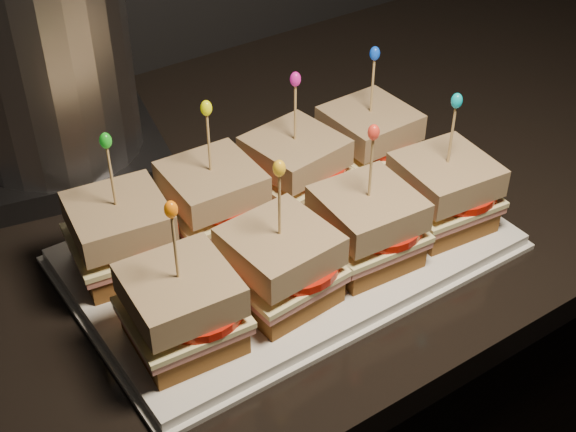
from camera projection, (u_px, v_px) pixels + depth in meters
cabinet at (305, 396)px, 1.32m from camera, size 2.60×0.68×0.84m
granite_slab at (309, 176)px, 1.05m from camera, size 2.64×0.72×0.04m
platter at (288, 249)px, 0.89m from camera, size 0.46×0.28×0.02m
platter_rim at (288, 253)px, 0.89m from camera, size 0.47×0.30×0.01m
sandwich_0_bread_bot at (124, 256)px, 0.84m from camera, size 0.10×0.10×0.03m
sandwich_0_ham at (122, 244)px, 0.83m from camera, size 0.11×0.11×0.01m
sandwich_0_cheese at (122, 239)px, 0.83m from camera, size 0.12×0.11×0.01m
sandwich_0_tomato at (134, 232)px, 0.83m from camera, size 0.09×0.09×0.01m
sandwich_0_bread_top at (118, 217)px, 0.81m from camera, size 0.11×0.11×0.03m
sandwich_0_pick at (112, 180)px, 0.78m from camera, size 0.00×0.00×0.09m
sandwich_0_frill at (106, 141)px, 0.76m from camera, size 0.01×0.01×0.02m
sandwich_1_bread_bot at (214, 220)px, 0.89m from camera, size 0.10×0.10×0.03m
sandwich_1_ham at (213, 208)px, 0.88m from camera, size 0.11×0.10×0.01m
sandwich_1_cheese at (213, 203)px, 0.88m from camera, size 0.11×0.10×0.01m
sandwich_1_tomato at (225, 197)px, 0.88m from camera, size 0.09×0.09×0.01m
sandwich_1_bread_top at (212, 182)px, 0.86m from camera, size 0.10×0.10×0.03m
sandwich_1_pick at (209, 146)px, 0.83m from camera, size 0.00×0.00×0.09m
sandwich_1_frill at (206, 108)px, 0.81m from camera, size 0.01×0.01×0.02m
sandwich_2_bread_bot at (295, 188)px, 0.94m from camera, size 0.10×0.10×0.03m
sandwich_2_ham at (295, 177)px, 0.93m from camera, size 0.11×0.11×0.01m
sandwich_2_cheese at (295, 172)px, 0.93m from camera, size 0.12×0.11×0.01m
sandwich_2_tomato at (306, 165)px, 0.92m from camera, size 0.09×0.09×0.01m
sandwich_2_bread_top at (295, 151)px, 0.91m from camera, size 0.11×0.11×0.03m
sandwich_2_pick at (295, 116)px, 0.88m from camera, size 0.00×0.00×0.09m
sandwich_2_frill at (295, 79)px, 0.86m from camera, size 0.01×0.01×0.02m
sandwich_3_bread_bot at (367, 159)px, 0.99m from camera, size 0.09×0.09×0.03m
sandwich_3_ham at (368, 148)px, 0.98m from camera, size 0.10×0.10×0.01m
sandwich_3_cheese at (368, 143)px, 0.98m from camera, size 0.11×0.10×0.01m
sandwich_3_tomato at (380, 137)px, 0.97m from camera, size 0.09×0.09×0.01m
sandwich_3_bread_top at (370, 123)px, 0.96m from camera, size 0.10×0.10×0.03m
sandwich_3_pick at (372, 89)px, 0.93m from camera, size 0.00×0.00×0.09m
sandwich_3_frill at (375, 53)px, 0.90m from camera, size 0.01×0.01×0.02m
sandwich_4_bread_bot at (184, 330)px, 0.76m from camera, size 0.10×0.10×0.03m
sandwich_4_ham at (183, 318)px, 0.75m from camera, size 0.11×0.11×0.01m
sandwich_4_cheese at (182, 312)px, 0.74m from camera, size 0.11×0.11×0.01m
sandwich_4_tomato at (196, 305)px, 0.74m from camera, size 0.09×0.09×0.01m
sandwich_4_bread_top at (180, 290)px, 0.73m from camera, size 0.10×0.10×0.03m
sandwich_4_pick at (175, 251)px, 0.70m from camera, size 0.00×0.00×0.09m
sandwich_4_frill at (171, 210)px, 0.67m from camera, size 0.01×0.01×0.02m
sandwich_5_bread_bot at (280, 286)px, 0.81m from camera, size 0.10×0.10×0.03m
sandwich_5_ham at (280, 274)px, 0.80m from camera, size 0.11×0.11×0.01m
sandwich_5_cheese at (280, 268)px, 0.79m from camera, size 0.11×0.11×0.01m
sandwich_5_tomato at (293, 261)px, 0.79m from camera, size 0.09×0.09×0.01m
sandwich_5_bread_top at (280, 246)px, 0.78m from camera, size 0.10×0.10×0.03m
sandwich_5_pick at (280, 208)px, 0.75m from camera, size 0.00×0.00×0.09m
sandwich_5_frill at (279, 168)px, 0.72m from camera, size 0.01×0.01×0.02m
sandwich_6_bread_bot at (365, 247)px, 0.86m from camera, size 0.10×0.10×0.03m
sandwich_6_ham at (366, 235)px, 0.85m from camera, size 0.11×0.11×0.01m
sandwich_6_cheese at (366, 230)px, 0.84m from camera, size 0.11×0.11×0.01m
sandwich_6_tomato at (379, 223)px, 0.84m from camera, size 0.09×0.09×0.01m
sandwich_6_bread_top at (368, 208)px, 0.82m from camera, size 0.10×0.10×0.03m
sandwich_6_pick at (371, 171)px, 0.80m from camera, size 0.00×0.00×0.09m
sandwich_6_frill at (374, 132)px, 0.77m from camera, size 0.01×0.01×0.02m
sandwich_7_bread_bot at (441, 212)px, 0.91m from camera, size 0.10×0.10×0.03m
sandwich_7_ham at (442, 200)px, 0.89m from camera, size 0.11×0.11×0.01m
sandwich_7_cheese at (443, 195)px, 0.89m from camera, size 0.11×0.11×0.01m
sandwich_7_tomato at (456, 189)px, 0.89m from camera, size 0.09×0.09×0.01m
sandwich_7_bread_top at (446, 174)px, 0.87m from camera, size 0.10×0.10×0.03m
sandwich_7_pick at (451, 138)px, 0.85m from camera, size 0.00×0.00×0.09m
sandwich_7_frill at (457, 101)px, 0.82m from camera, size 0.01×0.01×0.02m
appliance_base at (63, 155)px, 1.03m from camera, size 0.29×0.25×0.03m
appliance_body at (41, 47)px, 0.94m from camera, size 0.21×0.21×0.27m
appliance at (42, 51)px, 0.94m from camera, size 0.25×0.21×0.32m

